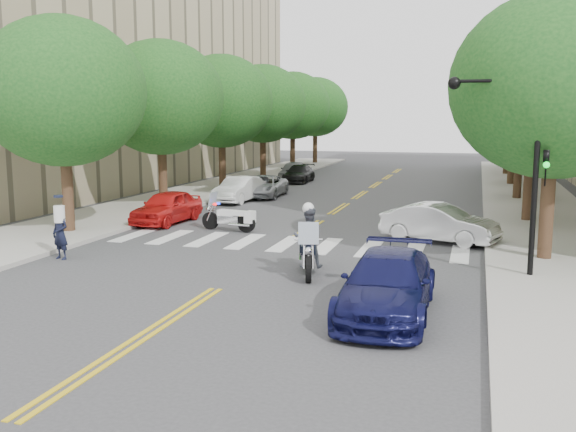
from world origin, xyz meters
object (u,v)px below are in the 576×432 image
at_px(officer_standing, 60,234).
at_px(convertible, 439,223).
at_px(motorcycle_police, 308,242).
at_px(motorcycle_parked, 233,218).
at_px(sedan_blue, 387,285).

height_order(officer_standing, convertible, officer_standing).
height_order(motorcycle_police, motorcycle_parked, motorcycle_police).
bearing_deg(sedan_blue, convertible, 85.72).
bearing_deg(motorcycle_parked, officer_standing, 159.99).
distance_m(officer_standing, sedan_blue, 11.41).
bearing_deg(sedan_blue, motorcycle_parked, 128.40).
relative_size(motorcycle_parked, sedan_blue, 0.48).
distance_m(motorcycle_police, convertible, 6.98).
distance_m(motorcycle_parked, officer_standing, 7.33).
height_order(motorcycle_police, officer_standing, motorcycle_police).
relative_size(officer_standing, convertible, 0.39).
xyz_separation_m(convertible, sedan_blue, (-0.64, -9.42, 0.02)).
xyz_separation_m(officer_standing, convertible, (11.66, 6.48, -0.14)).
xyz_separation_m(officer_standing, sedan_blue, (11.02, -2.94, -0.12)).
height_order(motorcycle_parked, convertible, motorcycle_parked).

